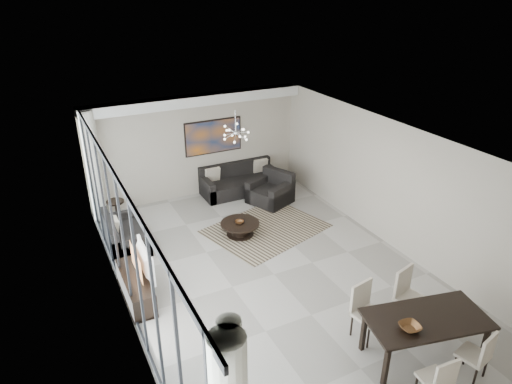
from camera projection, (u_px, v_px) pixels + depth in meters
room_shell at (295, 209)px, 9.18m from camera, size 6.00×9.00×2.90m
window_wall at (130, 247)px, 7.82m from camera, size 0.37×8.95×2.90m
soffit at (196, 100)px, 11.91m from camera, size 5.98×0.40×0.26m
painting at (213, 137)px, 12.72m from camera, size 1.68×0.04×0.98m
chandelier at (236, 133)px, 10.75m from camera, size 0.66×0.66×0.71m
rug at (266, 228)px, 11.35m from camera, size 3.18×2.75×0.01m
coffee_table at (240, 228)px, 11.01m from camera, size 0.95×0.95×0.33m
bowl_coffee at (239, 222)px, 10.91m from camera, size 0.26×0.26×0.07m
sofa_main at (240, 183)px, 13.23m from camera, size 2.24×0.92×0.81m
loveseat at (124, 236)px, 10.54m from camera, size 0.84×1.50×0.75m
armchair at (271, 192)px, 12.61m from camera, size 1.29×1.32×0.86m
side_table at (116, 208)px, 11.49m from camera, size 0.44×0.44×0.61m
tv_console at (136, 287)px, 8.81m from camera, size 0.44×1.55×0.48m
television at (141, 261)px, 8.66m from camera, size 0.14×1.03×0.59m
dining_table at (426, 322)px, 7.22m from camera, size 2.10×1.37×0.81m
dining_chair_sw at (440, 378)px, 6.47m from camera, size 0.44×0.44×0.88m
dining_chair_se at (480, 353)px, 6.88m from camera, size 0.49×0.49×0.90m
dining_chair_nw at (365, 306)px, 7.75m from camera, size 0.55×0.55×1.03m
dining_chair_ne at (407, 291)px, 8.11m from camera, size 0.58×0.58×1.04m
bowl_dining at (410, 327)px, 6.93m from camera, size 0.35×0.35×0.08m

